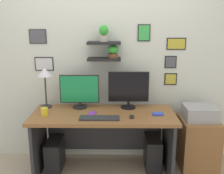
{
  "coord_description": "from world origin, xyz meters",
  "views": [
    {
      "loc": [
        0.13,
        -2.94,
        1.81
      ],
      "look_at": [
        0.1,
        0.05,
        1.06
      ],
      "focal_mm": 42.83,
      "sensor_mm": 36.0,
      "label": 1
    }
  ],
  "objects": [
    {
      "name": "desk",
      "position": [
        0.0,
        0.06,
        0.54
      ],
      "size": [
        1.67,
        0.68,
        0.75
      ],
      "color": "brown",
      "rests_on": "ground"
    },
    {
      "name": "printer",
      "position": [
        1.16,
        0.12,
        0.72
      ],
      "size": [
        0.38,
        0.34,
        0.17
      ],
      "primitive_type": "cube",
      "color": "#9E9EA3",
      "rests_on": "drawer_cabinet"
    },
    {
      "name": "monitor_left",
      "position": [
        -0.3,
        0.22,
        0.96
      ],
      "size": [
        0.48,
        0.18,
        0.41
      ],
      "color": "black",
      "rests_on": "desk"
    },
    {
      "name": "computer_tower_right",
      "position": [
        0.6,
        0.09,
        0.2
      ],
      "size": [
        0.18,
        0.4,
        0.41
      ],
      "primitive_type": "cube",
      "color": "black",
      "rests_on": "ground"
    },
    {
      "name": "back_wall_assembly",
      "position": [
        0.0,
        0.44,
        1.35
      ],
      "size": [
        4.4,
        0.24,
        2.7
      ],
      "color": "silver",
      "rests_on": "ground"
    },
    {
      "name": "coffee_mug",
      "position": [
        -0.67,
        -0.07,
        0.8
      ],
      "size": [
        0.08,
        0.08,
        0.09
      ],
      "primitive_type": "cylinder",
      "color": "yellow",
      "rests_on": "desk"
    },
    {
      "name": "desk_lamp",
      "position": [
        -0.72,
        0.22,
        1.15
      ],
      "size": [
        0.17,
        0.17,
        0.5
      ],
      "color": "#2D2D33",
      "rests_on": "desk"
    },
    {
      "name": "computer_tower_left",
      "position": [
        -0.61,
        0.05,
        0.19
      ],
      "size": [
        0.18,
        0.4,
        0.39
      ],
      "primitive_type": "cube",
      "color": "black",
      "rests_on": "ground"
    },
    {
      "name": "ground_plane",
      "position": [
        0.0,
        0.0,
        0.0
      ],
      "size": [
        8.0,
        8.0,
        0.0
      ],
      "primitive_type": "plane",
      "color": "tan"
    },
    {
      "name": "scissors_tray",
      "position": [
        0.63,
        -0.05,
        0.76
      ],
      "size": [
        0.12,
        0.09,
        0.02
      ],
      "primitive_type": "cube",
      "rotation": [
        0.0,
        0.0,
        0.06
      ],
      "color": "blue",
      "rests_on": "desk"
    },
    {
      "name": "keyboard",
      "position": [
        -0.04,
        -0.18,
        0.76
      ],
      "size": [
        0.44,
        0.14,
        0.02
      ],
      "primitive_type": "cube",
      "color": "#2D2D33",
      "rests_on": "desk"
    },
    {
      "name": "cell_phone",
      "position": [
        -0.13,
        -0.02,
        0.76
      ],
      "size": [
        0.1,
        0.15,
        0.01
      ],
      "primitive_type": "cube",
      "rotation": [
        0.0,
        0.0,
        -0.23
      ],
      "color": "purple",
      "rests_on": "desk"
    },
    {
      "name": "drawer_cabinet",
      "position": [
        1.16,
        0.12,
        0.32
      ],
      "size": [
        0.44,
        0.5,
        0.64
      ],
      "primitive_type": "cube",
      "color": "brown",
      "rests_on": "ground"
    },
    {
      "name": "computer_mouse",
      "position": [
        0.32,
        -0.14,
        0.77
      ],
      "size": [
        0.06,
        0.09,
        0.03
      ],
      "primitive_type": "ellipsoid",
      "color": "black",
      "rests_on": "desk"
    },
    {
      "name": "monitor_right",
      "position": [
        0.3,
        0.22,
        0.99
      ],
      "size": [
        0.5,
        0.18,
        0.45
      ],
      "color": "black",
      "rests_on": "desk"
    }
  ]
}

